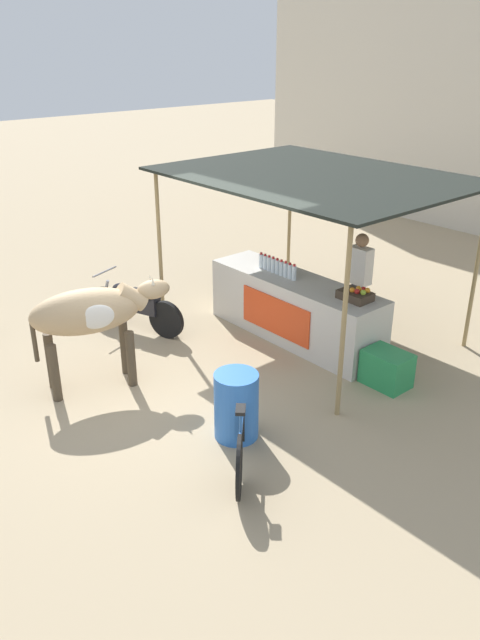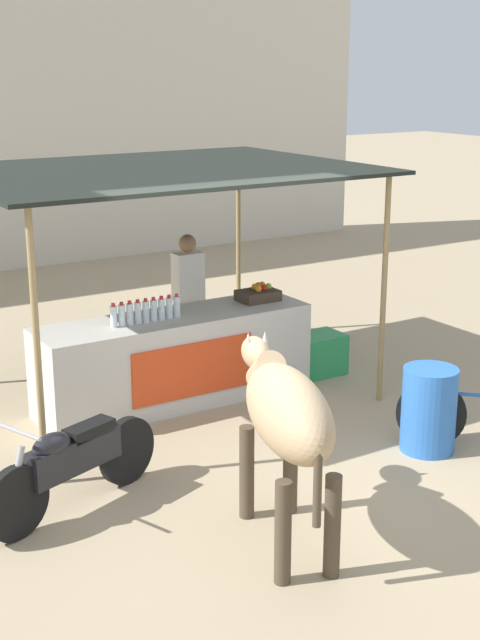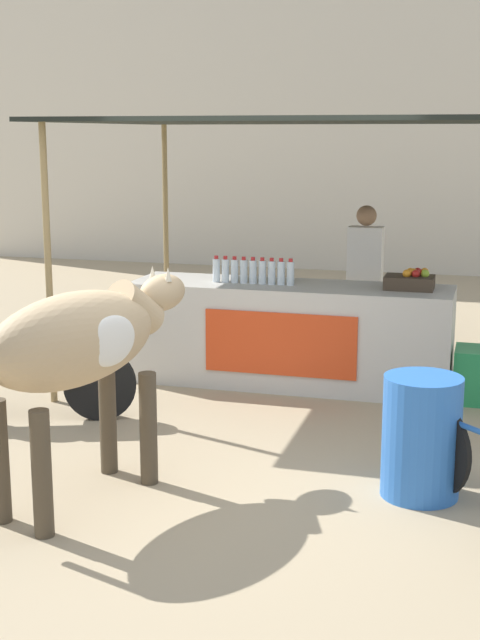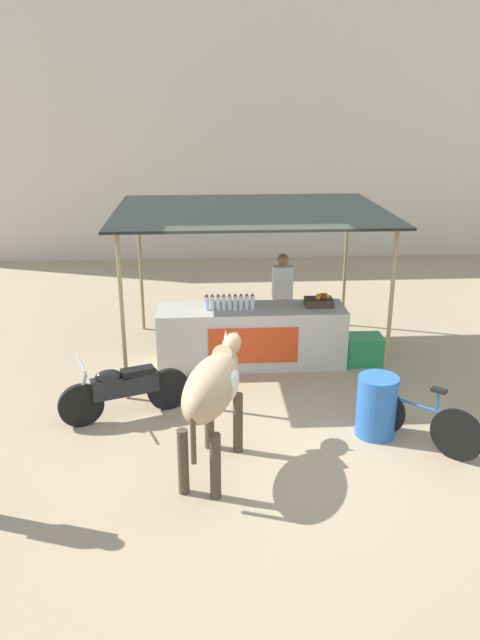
% 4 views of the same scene
% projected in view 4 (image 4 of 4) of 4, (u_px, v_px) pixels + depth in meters
% --- Properties ---
extents(ground_plane, '(60.00, 60.00, 0.00)m').
position_uv_depth(ground_plane, '(264.00, 431.00, 8.17)').
color(ground_plane, tan).
extents(building_wall_far, '(16.00, 0.50, 6.92)m').
position_uv_depth(building_wall_far, '(229.00, 125.00, 16.03)').
color(building_wall_far, beige).
rests_on(building_wall_far, ground).
extents(stall_counter, '(3.00, 0.82, 0.96)m').
position_uv_depth(stall_counter, '(251.00, 336.00, 10.07)').
color(stall_counter, beige).
rests_on(stall_counter, ground).
extents(stall_awning, '(4.20, 3.20, 2.48)m').
position_uv_depth(stall_awning, '(250.00, 216.00, 9.71)').
color(stall_awning, black).
rests_on(stall_awning, ground).
extents(water_bottle_row, '(0.79, 0.07, 0.25)m').
position_uv_depth(water_bottle_row, '(230.00, 303.00, 9.80)').
color(water_bottle_row, silver).
rests_on(water_bottle_row, stall_counter).
extents(fruit_crate, '(0.44, 0.32, 0.18)m').
position_uv_depth(fruit_crate, '(319.00, 301.00, 10.00)').
color(fruit_crate, '#3F3326').
rests_on(fruit_crate, stall_counter).
extents(vendor_behind_counter, '(0.34, 0.22, 1.65)m').
position_uv_depth(vendor_behind_counter, '(282.00, 300.00, 10.69)').
color(vendor_behind_counter, '#383842').
rests_on(vendor_behind_counter, ground).
extents(cooler_box, '(0.60, 0.44, 0.48)m').
position_uv_depth(cooler_box, '(363.00, 350.00, 10.17)').
color(cooler_box, '#268C4C').
rests_on(cooler_box, ground).
extents(water_barrel, '(0.51, 0.51, 0.81)m').
position_uv_depth(water_barrel, '(377.00, 406.00, 7.95)').
color(water_barrel, blue).
rests_on(water_barrel, ground).
extents(cow, '(0.92, 1.84, 1.44)m').
position_uv_depth(cow, '(213.00, 388.00, 7.01)').
color(cow, tan).
rests_on(cow, ground).
extents(motorcycle_parked, '(1.72, 0.80, 0.90)m').
position_uv_depth(motorcycle_parked, '(124.00, 389.00, 8.37)').
color(motorcycle_parked, black).
rests_on(motorcycle_parked, ground).
extents(bicycle_leaning, '(1.23, 1.17, 0.85)m').
position_uv_depth(bicycle_leaning, '(418.00, 420.00, 7.71)').
color(bicycle_leaning, black).
rests_on(bicycle_leaning, ground).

